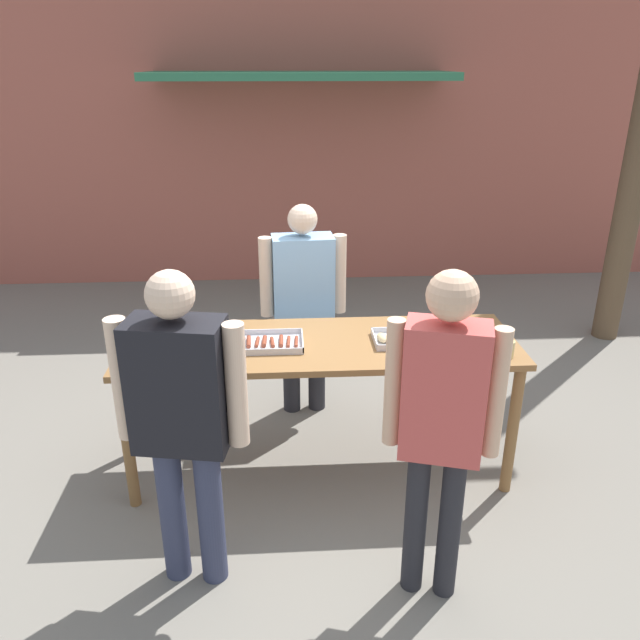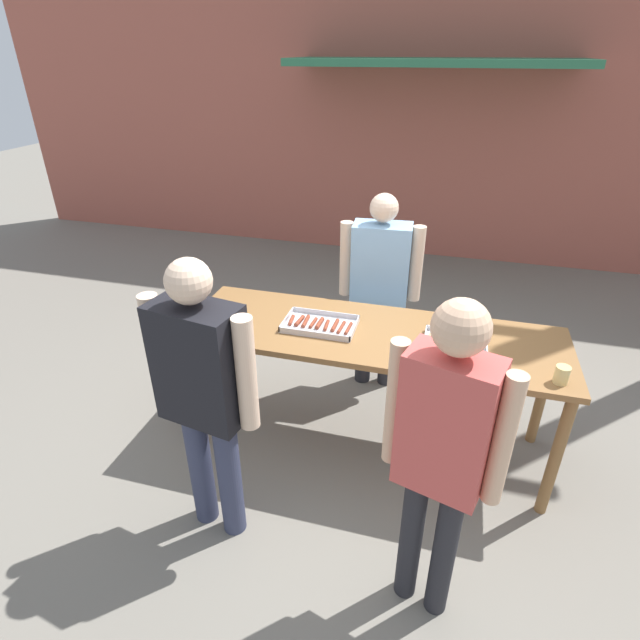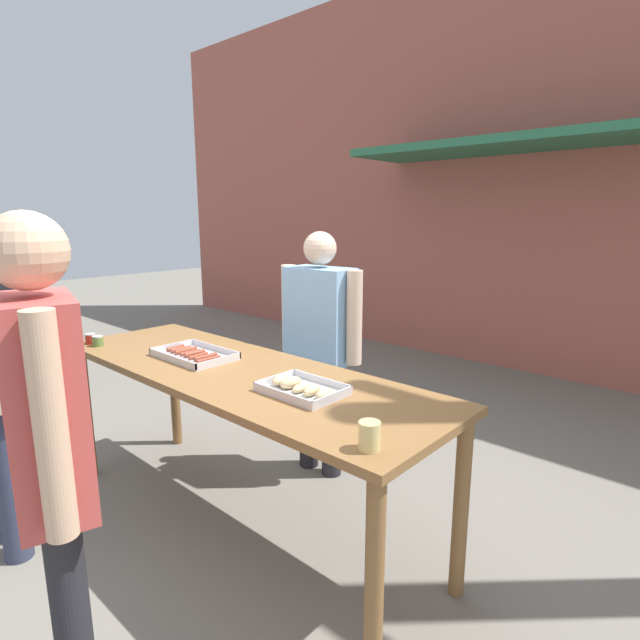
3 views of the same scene
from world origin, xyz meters
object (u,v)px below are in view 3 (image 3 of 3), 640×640
at_px(food_tray_sausages, 194,355).
at_px(food_tray_buns, 301,388).
at_px(condiment_jar_ketchup, 98,341).
at_px(person_server_behind_table, 320,334).
at_px(condiment_jar_mustard, 91,339).
at_px(person_customer_with_cup, 49,440).
at_px(beer_cup, 369,436).

xyz_separation_m(food_tray_sausages, food_tray_buns, (0.86, -0.00, 0.01)).
xyz_separation_m(condiment_jar_ketchup, person_server_behind_table, (0.93, 1.04, 0.01)).
bearing_deg(condiment_jar_ketchup, condiment_jar_mustard, -178.06).
bearing_deg(food_tray_sausages, condiment_jar_ketchup, -158.80).
relative_size(condiment_jar_ketchup, person_server_behind_table, 0.04).
distance_m(person_server_behind_table, person_customer_with_cup, 1.95).
bearing_deg(beer_cup, condiment_jar_ketchup, -179.90).
bearing_deg(person_server_behind_table, beer_cup, -45.90).
relative_size(person_server_behind_table, person_customer_with_cup, 0.93).
bearing_deg(person_customer_with_cup, condiment_jar_ketchup, -12.57).
bearing_deg(condiment_jar_ketchup, food_tray_buns, 9.46).
bearing_deg(condiment_jar_ketchup, beer_cup, 0.10).
bearing_deg(beer_cup, condiment_jar_mustard, -179.83).
xyz_separation_m(condiment_jar_mustard, person_customer_with_cup, (1.60, -0.82, 0.10)).
relative_size(condiment_jar_mustard, condiment_jar_ketchup, 1.00).
distance_m(condiment_jar_mustard, person_server_behind_table, 1.46).
bearing_deg(beer_cup, person_server_behind_table, 138.39).
bearing_deg(person_server_behind_table, person_customer_with_cup, -77.22).
relative_size(food_tray_buns, person_server_behind_table, 0.23).
bearing_deg(condiment_jar_mustard, person_server_behind_table, 45.63).
height_order(food_tray_sausages, condiment_jar_mustard, condiment_jar_mustard).
xyz_separation_m(food_tray_buns, person_server_behind_table, (-0.59, 0.79, 0.02)).
relative_size(food_tray_buns, person_customer_with_cup, 0.22).
xyz_separation_m(food_tray_buns, person_customer_with_cup, (-0.02, -1.07, 0.11)).
height_order(condiment_jar_mustard, person_customer_with_cup, person_customer_with_cup).
relative_size(condiment_jar_mustard, person_customer_with_cup, 0.04).
distance_m(condiment_jar_mustard, beer_cup, 2.20).
distance_m(condiment_jar_mustard, condiment_jar_ketchup, 0.09).
bearing_deg(person_customer_with_cup, food_tray_sausages, -36.07).
bearing_deg(beer_cup, person_customer_with_cup, -126.09).
xyz_separation_m(condiment_jar_mustard, condiment_jar_ketchup, (0.09, 0.00, 0.00)).
xyz_separation_m(food_tray_sausages, person_server_behind_table, (0.27, 0.79, 0.02)).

